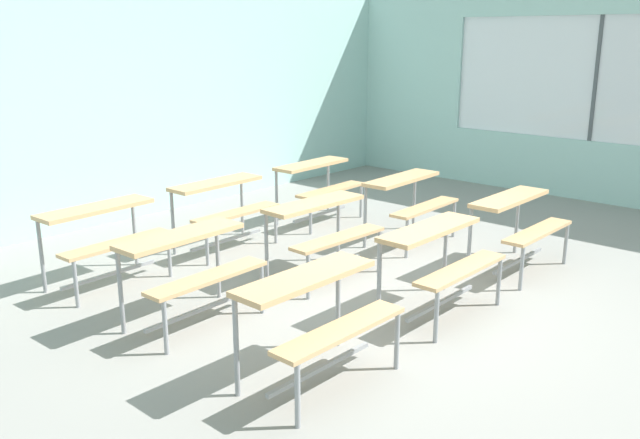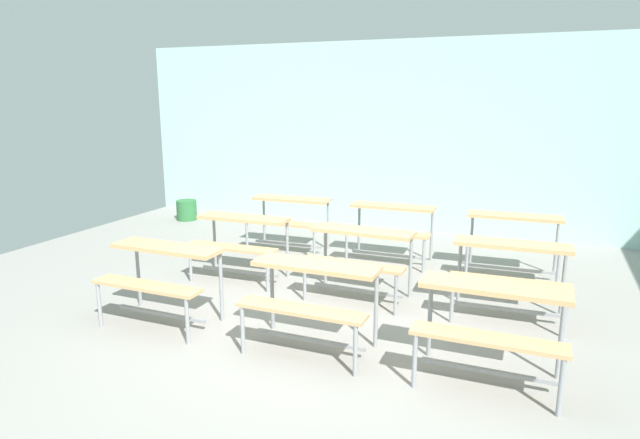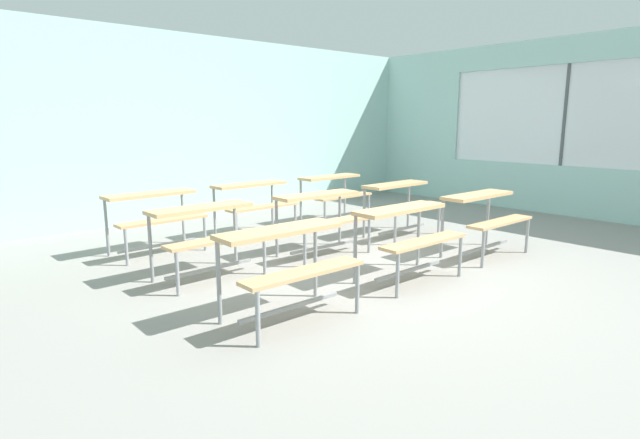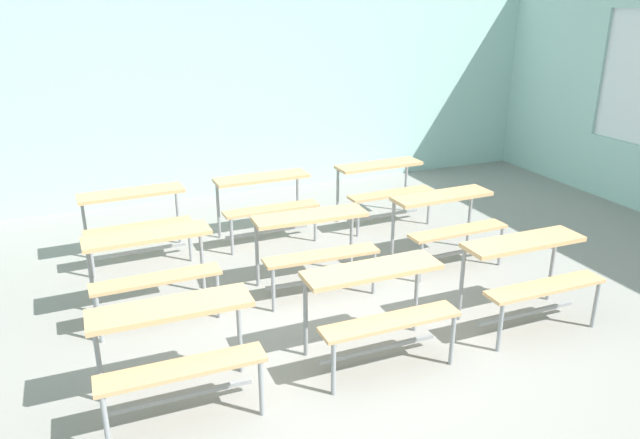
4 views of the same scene
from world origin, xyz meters
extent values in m
cube|color=gray|center=(0.00, 0.00, -0.03)|extent=(10.00, 9.00, 0.05)
cube|color=#A8D1CC|center=(0.00, 4.50, 1.50)|extent=(10.00, 0.12, 3.00)
cube|color=#A8D1CC|center=(5.00, 3.55, 1.70)|extent=(0.12, 1.90, 1.70)
cube|color=tan|center=(-1.44, -0.06, 0.72)|extent=(1.10, 0.33, 0.04)
cube|color=tan|center=(-1.44, -0.38, 0.44)|extent=(1.10, 0.23, 0.03)
cylinder|color=gray|center=(-1.94, 0.08, 0.36)|extent=(0.04, 0.04, 0.72)
cylinder|color=gray|center=(-0.94, 0.07, 0.36)|extent=(0.04, 0.04, 0.72)
cylinder|color=gray|center=(-1.94, -0.47, 0.22)|extent=(0.04, 0.04, 0.44)
cylinder|color=gray|center=(-0.94, -0.48, 0.22)|extent=(0.04, 0.04, 0.44)
cube|color=gray|center=(-1.44, -0.20, 0.10)|extent=(1.00, 0.04, 0.03)
cube|color=tan|center=(0.10, -0.04, 0.72)|extent=(1.10, 0.32, 0.04)
cube|color=tan|center=(0.10, -0.36, 0.44)|extent=(1.10, 0.22, 0.03)
cylinder|color=gray|center=(-0.40, 0.10, 0.36)|extent=(0.04, 0.04, 0.72)
cylinder|color=gray|center=(0.60, 0.10, 0.36)|extent=(0.04, 0.04, 0.72)
cylinder|color=gray|center=(-0.40, -0.45, 0.22)|extent=(0.04, 0.04, 0.44)
cylinder|color=gray|center=(0.60, -0.45, 0.22)|extent=(0.04, 0.04, 0.44)
cube|color=gray|center=(0.10, -0.18, 0.10)|extent=(1.00, 0.03, 0.03)
cube|color=tan|center=(1.56, -0.03, 0.72)|extent=(1.10, 0.32, 0.04)
cube|color=tan|center=(1.56, -0.35, 0.44)|extent=(1.10, 0.22, 0.03)
cylinder|color=gray|center=(1.06, 0.11, 0.36)|extent=(0.04, 0.04, 0.72)
cylinder|color=gray|center=(2.06, 0.11, 0.36)|extent=(0.04, 0.04, 0.72)
cylinder|color=gray|center=(1.06, -0.44, 0.22)|extent=(0.04, 0.04, 0.44)
cylinder|color=gray|center=(2.06, -0.44, 0.22)|extent=(0.04, 0.04, 0.44)
cube|color=gray|center=(1.56, -0.17, 0.10)|extent=(1.00, 0.03, 0.03)
cube|color=tan|center=(-1.41, 1.34, 0.72)|extent=(1.11, 0.36, 0.04)
cube|color=tan|center=(-1.40, 1.02, 0.44)|extent=(1.11, 0.26, 0.03)
cylinder|color=gray|center=(-1.92, 1.47, 0.36)|extent=(0.04, 0.04, 0.72)
cylinder|color=gray|center=(-0.92, 1.50, 0.36)|extent=(0.04, 0.04, 0.72)
cylinder|color=gray|center=(-1.90, 0.92, 0.22)|extent=(0.04, 0.04, 0.44)
cylinder|color=gray|center=(-0.90, 0.95, 0.22)|extent=(0.04, 0.04, 0.44)
cube|color=gray|center=(-1.41, 1.20, 0.10)|extent=(1.00, 0.06, 0.03)
cube|color=tan|center=(0.10, 1.26, 0.72)|extent=(1.11, 0.35, 0.04)
cube|color=tan|center=(0.09, 0.94, 0.44)|extent=(1.11, 0.25, 0.03)
cylinder|color=gray|center=(-0.40, 1.42, 0.36)|extent=(0.04, 0.04, 0.72)
cylinder|color=gray|center=(0.60, 1.39, 0.36)|extent=(0.04, 0.04, 0.72)
cylinder|color=gray|center=(-0.41, 0.87, 0.22)|extent=(0.04, 0.04, 0.44)
cylinder|color=gray|center=(0.59, 0.84, 0.22)|extent=(0.04, 0.04, 0.44)
cube|color=gray|center=(0.10, 1.12, 0.10)|extent=(1.00, 0.06, 0.03)
cube|color=tan|center=(1.62, 1.31, 0.72)|extent=(1.11, 0.36, 0.04)
cube|color=tan|center=(1.63, 0.99, 0.44)|extent=(1.11, 0.26, 0.03)
cylinder|color=gray|center=(1.11, 1.43, 0.36)|extent=(0.04, 0.04, 0.72)
cylinder|color=gray|center=(2.11, 1.47, 0.36)|extent=(0.04, 0.04, 0.72)
cylinder|color=gray|center=(1.13, 0.88, 0.22)|extent=(0.04, 0.04, 0.44)
cylinder|color=gray|center=(2.13, 0.92, 0.22)|extent=(0.04, 0.04, 0.44)
cube|color=gray|center=(1.62, 1.17, 0.10)|extent=(1.00, 0.07, 0.03)
cube|color=tan|center=(-1.41, 2.66, 0.72)|extent=(1.11, 0.36, 0.04)
cube|color=tan|center=(-1.40, 2.34, 0.44)|extent=(1.11, 0.26, 0.03)
cylinder|color=gray|center=(-1.91, 2.78, 0.36)|extent=(0.04, 0.04, 0.72)
cylinder|color=gray|center=(-0.92, 2.82, 0.36)|extent=(0.04, 0.04, 0.72)
cylinder|color=gray|center=(-1.89, 2.23, 0.22)|extent=(0.04, 0.04, 0.44)
cylinder|color=gray|center=(-0.89, 2.27, 0.22)|extent=(0.04, 0.04, 0.44)
cube|color=gray|center=(-1.40, 2.52, 0.10)|extent=(1.00, 0.07, 0.03)
cube|color=tan|center=(0.05, 2.68, 0.72)|extent=(1.11, 0.35, 0.04)
cube|color=tan|center=(0.06, 2.36, 0.44)|extent=(1.10, 0.25, 0.03)
cylinder|color=gray|center=(-0.45, 2.81, 0.36)|extent=(0.04, 0.04, 0.72)
cylinder|color=gray|center=(0.55, 2.83, 0.36)|extent=(0.04, 0.04, 0.72)
cylinder|color=gray|center=(-0.44, 2.26, 0.22)|extent=(0.04, 0.04, 0.44)
cylinder|color=gray|center=(0.56, 2.28, 0.22)|extent=(0.04, 0.04, 0.44)
cube|color=gray|center=(0.06, 2.54, 0.10)|extent=(1.00, 0.06, 0.03)
cube|color=tan|center=(1.57, 2.66, 0.72)|extent=(1.11, 0.36, 0.04)
cube|color=tan|center=(1.58, 2.34, 0.44)|extent=(1.11, 0.26, 0.03)
cylinder|color=gray|center=(1.07, 2.78, 0.36)|extent=(0.04, 0.04, 0.72)
cylinder|color=gray|center=(2.06, 2.82, 0.36)|extent=(0.04, 0.04, 0.72)
cylinder|color=gray|center=(1.09, 2.23, 0.22)|extent=(0.04, 0.04, 0.44)
cylinder|color=gray|center=(2.09, 2.27, 0.22)|extent=(0.04, 0.04, 0.44)
cube|color=gray|center=(1.58, 2.52, 0.10)|extent=(1.00, 0.07, 0.03)
camera|label=1|loc=(-4.49, -2.96, 2.29)|focal=37.56mm
camera|label=2|loc=(1.82, -4.13, 2.14)|focal=30.48mm
camera|label=3|loc=(-3.80, -3.30, 1.60)|focal=28.00mm
camera|label=4|loc=(-1.87, -3.81, 2.71)|focal=33.97mm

